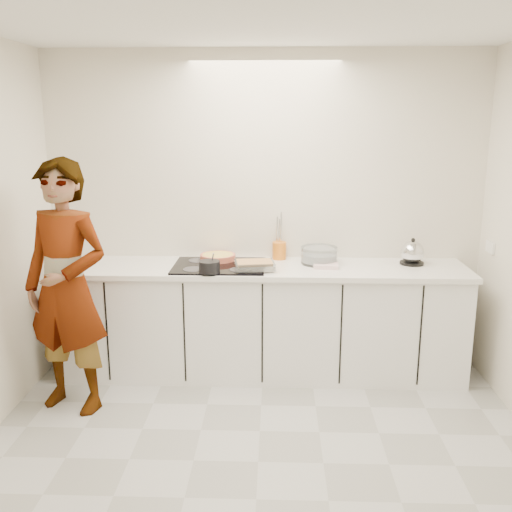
{
  "coord_description": "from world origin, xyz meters",
  "views": [
    {
      "loc": [
        0.09,
        -3.11,
        2.05
      ],
      "look_at": [
        -0.05,
        1.05,
        1.05
      ],
      "focal_mm": 40.0,
      "sensor_mm": 36.0,
      "label": 1
    }
  ],
  "objects_px": {
    "kettle": "(412,253)",
    "cook": "(67,288)",
    "utensil_crock": "(279,251)",
    "saucepan": "(209,267)",
    "hob": "(219,266)",
    "baking_dish": "(254,265)",
    "mixing_bowl": "(319,256)",
    "tart_dish": "(218,257)"
  },
  "relations": [
    {
      "from": "hob",
      "to": "cook",
      "type": "relative_size",
      "value": 0.4
    },
    {
      "from": "mixing_bowl",
      "to": "cook",
      "type": "xyz_separation_m",
      "value": [
        -1.81,
        -0.72,
        -0.07
      ]
    },
    {
      "from": "saucepan",
      "to": "mixing_bowl",
      "type": "relative_size",
      "value": 0.63
    },
    {
      "from": "hob",
      "to": "mixing_bowl",
      "type": "xyz_separation_m",
      "value": [
        0.8,
        0.13,
        0.06
      ]
    },
    {
      "from": "kettle",
      "to": "cook",
      "type": "relative_size",
      "value": 0.12
    },
    {
      "from": "cook",
      "to": "tart_dish",
      "type": "bearing_deg",
      "value": 54.94
    },
    {
      "from": "utensil_crock",
      "to": "cook",
      "type": "xyz_separation_m",
      "value": [
        -1.49,
        -0.86,
        -0.08
      ]
    },
    {
      "from": "baking_dish",
      "to": "cook",
      "type": "bearing_deg",
      "value": -159.42
    },
    {
      "from": "mixing_bowl",
      "to": "kettle",
      "type": "relative_size",
      "value": 1.43
    },
    {
      "from": "utensil_crock",
      "to": "baking_dish",
      "type": "bearing_deg",
      "value": -117.22
    },
    {
      "from": "hob",
      "to": "kettle",
      "type": "bearing_deg",
      "value": 4.82
    },
    {
      "from": "utensil_crock",
      "to": "cook",
      "type": "relative_size",
      "value": 0.08
    },
    {
      "from": "hob",
      "to": "cook",
      "type": "height_order",
      "value": "cook"
    },
    {
      "from": "baking_dish",
      "to": "kettle",
      "type": "bearing_deg",
      "value": 10.53
    },
    {
      "from": "saucepan",
      "to": "kettle",
      "type": "xyz_separation_m",
      "value": [
        1.6,
        0.36,
        0.03
      ]
    },
    {
      "from": "saucepan",
      "to": "baking_dish",
      "type": "distance_m",
      "value": 0.36
    },
    {
      "from": "mixing_bowl",
      "to": "saucepan",
      "type": "bearing_deg",
      "value": -157.33
    },
    {
      "from": "kettle",
      "to": "utensil_crock",
      "type": "height_order",
      "value": "kettle"
    },
    {
      "from": "utensil_crock",
      "to": "cook",
      "type": "bearing_deg",
      "value": -149.93
    },
    {
      "from": "kettle",
      "to": "utensil_crock",
      "type": "relative_size",
      "value": 1.5
    },
    {
      "from": "hob",
      "to": "baking_dish",
      "type": "bearing_deg",
      "value": -20.15
    },
    {
      "from": "baking_dish",
      "to": "mixing_bowl",
      "type": "relative_size",
      "value": 1.07
    },
    {
      "from": "hob",
      "to": "kettle",
      "type": "height_order",
      "value": "kettle"
    },
    {
      "from": "kettle",
      "to": "utensil_crock",
      "type": "distance_m",
      "value": 1.08
    },
    {
      "from": "saucepan",
      "to": "utensil_crock",
      "type": "relative_size",
      "value": 1.36
    },
    {
      "from": "baking_dish",
      "to": "utensil_crock",
      "type": "relative_size",
      "value": 2.28
    },
    {
      "from": "kettle",
      "to": "hob",
      "type": "bearing_deg",
      "value": -175.18
    },
    {
      "from": "hob",
      "to": "baking_dish",
      "type": "relative_size",
      "value": 2.19
    },
    {
      "from": "mixing_bowl",
      "to": "kettle",
      "type": "bearing_deg",
      "value": 0.1
    },
    {
      "from": "saucepan",
      "to": "utensil_crock",
      "type": "xyz_separation_m",
      "value": [
        0.53,
        0.5,
        0.01
      ]
    },
    {
      "from": "tart_dish",
      "to": "utensil_crock",
      "type": "relative_size",
      "value": 2.13
    },
    {
      "from": "hob",
      "to": "utensil_crock",
      "type": "relative_size",
      "value": 4.99
    },
    {
      "from": "cook",
      "to": "saucepan",
      "type": "bearing_deg",
      "value": 38.2
    },
    {
      "from": "hob",
      "to": "saucepan",
      "type": "xyz_separation_m",
      "value": [
        -0.05,
        -0.23,
        0.05
      ]
    },
    {
      "from": "mixing_bowl",
      "to": "cook",
      "type": "height_order",
      "value": "cook"
    },
    {
      "from": "hob",
      "to": "saucepan",
      "type": "distance_m",
      "value": 0.24
    },
    {
      "from": "baking_dish",
      "to": "kettle",
      "type": "height_order",
      "value": "kettle"
    },
    {
      "from": "mixing_bowl",
      "to": "utensil_crock",
      "type": "bearing_deg",
      "value": 156.04
    },
    {
      "from": "tart_dish",
      "to": "baking_dish",
      "type": "bearing_deg",
      "value": -41.03
    },
    {
      "from": "baking_dish",
      "to": "cook",
      "type": "height_order",
      "value": "cook"
    },
    {
      "from": "hob",
      "to": "mixing_bowl",
      "type": "height_order",
      "value": "mixing_bowl"
    },
    {
      "from": "kettle",
      "to": "cook",
      "type": "height_order",
      "value": "cook"
    }
  ]
}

